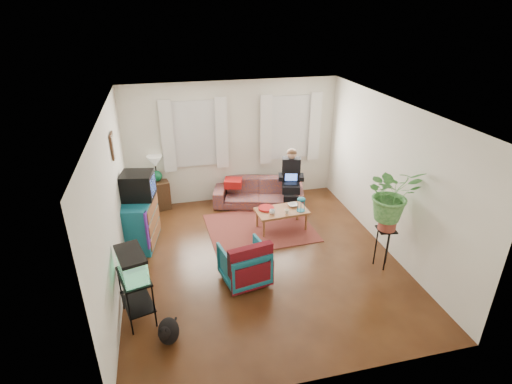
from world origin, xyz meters
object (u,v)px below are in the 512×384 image
object	(u,v)px
aquarium_stand	(137,297)
dresser	(140,222)
sofa	(259,188)
armchair	(244,262)
coffee_table	(281,219)
side_table	(159,194)
plant_stand	(383,248)

from	to	relation	value
aquarium_stand	dresser	bearing A→B (deg)	74.67
sofa	dresser	size ratio (longest dim) A/B	1.96
dresser	armchair	bearing A→B (deg)	-32.51
sofa	coffee_table	size ratio (longest dim) A/B	1.94
side_table	aquarium_stand	bearing A→B (deg)	-95.96
aquarium_stand	armchair	world-z (taller)	aquarium_stand
aquarium_stand	coffee_table	size ratio (longest dim) A/B	0.73
coffee_table	plant_stand	xyz separation A→B (m)	(1.27, -1.56, 0.15)
sofa	aquarium_stand	size ratio (longest dim) A/B	2.67
armchair	plant_stand	bearing A→B (deg)	164.96
sofa	armchair	world-z (taller)	sofa
dresser	sofa	bearing A→B (deg)	33.74
coffee_table	side_table	bearing A→B (deg)	142.78
sofa	aquarium_stand	world-z (taller)	sofa
sofa	side_table	world-z (taller)	sofa
dresser	armchair	size ratio (longest dim) A/B	1.41
armchair	plant_stand	size ratio (longest dim) A/B	0.97
sofa	armchair	bearing A→B (deg)	-92.84
dresser	plant_stand	bearing A→B (deg)	-12.14
side_table	armchair	size ratio (longest dim) A/B	0.90
sofa	armchair	size ratio (longest dim) A/B	2.76
sofa	dresser	bearing A→B (deg)	-141.45
dresser	coffee_table	size ratio (longest dim) A/B	0.99
sofa	armchair	xyz separation A→B (m)	(-0.86, -2.53, -0.03)
side_table	coffee_table	distance (m)	2.72
side_table	dresser	xyz separation A→B (m)	(-0.34, -1.37, 0.13)
plant_stand	dresser	bearing A→B (deg)	156.78
sofa	plant_stand	distance (m)	3.05
dresser	aquarium_stand	world-z (taller)	dresser
dresser	armchair	distance (m)	2.19
armchair	coffee_table	xyz separation A→B (m)	(1.03, 1.41, -0.14)
side_table	armchair	world-z (taller)	armchair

